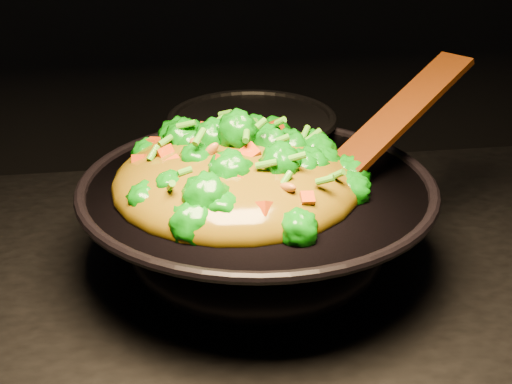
{
  "coord_description": "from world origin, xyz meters",
  "views": [
    {
      "loc": [
        -0.04,
        -0.67,
        1.38
      ],
      "look_at": [
        0.07,
        0.11,
        1.0
      ],
      "focal_mm": 50.0,
      "sensor_mm": 36.0,
      "label": 1
    }
  ],
  "objects": [
    {
      "name": "spatula",
      "position": [
        0.24,
        0.13,
        1.07
      ],
      "size": [
        0.28,
        0.22,
        0.13
      ],
      "primitive_type": "cube",
      "rotation": [
        0.0,
        -0.38,
        0.61
      ],
      "color": "#351404",
      "rests_on": "wok"
    },
    {
      "name": "back_pot",
      "position": [
        0.09,
        0.31,
        0.97
      ],
      "size": [
        0.28,
        0.28,
        0.14
      ],
      "primitive_type": "cylinder",
      "rotation": [
        0.0,
        0.0,
        0.17
      ],
      "color": "black",
      "rests_on": "stovetop"
    },
    {
      "name": "wok",
      "position": [
        0.07,
        0.1,
        0.96
      ],
      "size": [
        0.55,
        0.55,
        0.12
      ],
      "primitive_type": null,
      "rotation": [
        0.0,
        0.0,
        -0.37
      ],
      "color": "black",
      "rests_on": "stovetop"
    },
    {
      "name": "stir_fry",
      "position": [
        0.04,
        0.1,
        1.07
      ],
      "size": [
        0.3,
        0.3,
        0.1
      ],
      "primitive_type": null,
      "rotation": [
        0.0,
        0.0,
        0.02
      ],
      "color": "#0B6F07",
      "rests_on": "wok"
    }
  ]
}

